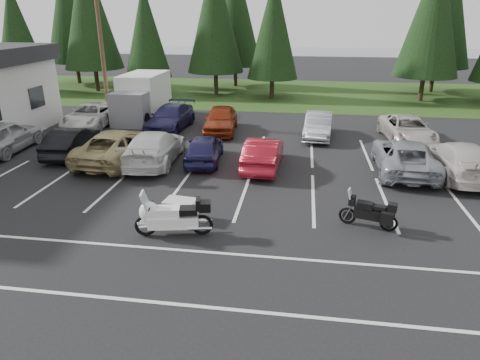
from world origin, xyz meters
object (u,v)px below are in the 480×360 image
object	(u,v)px
utility_pole	(102,46)
car_near_6	(404,156)
car_near_5	(263,153)
touring_motorcycle	(173,214)
car_far_1	(170,118)
car_near_1	(72,142)
car_far_0	(91,115)
car_far_4	(407,129)
car_near_4	(204,149)
car_near_3	(154,147)
box_truck	(140,98)
car_near_0	(3,137)
car_far_3	(318,125)
adventure_motorcycle	(369,210)
car_near_2	(119,146)
car_far_2	(221,119)
car_near_7	(459,159)
cargo_trailer	(180,209)

from	to	relation	value
utility_pole	car_near_6	size ratio (longest dim) A/B	1.72
car_near_5	touring_motorcycle	distance (m)	7.16
car_near_5	car_far_1	size ratio (longest dim) A/B	0.86
car_near_1	car_far_0	xyz separation A→B (m)	(-1.78, 5.66, 0.02)
car_far_4	car_near_6	bearing A→B (deg)	-107.95
car_near_4	car_near_3	bearing A→B (deg)	5.27
car_near_6	touring_motorcycle	xyz separation A→B (m)	(-8.43, -7.20, 0.03)
utility_pole	box_truck	xyz separation A→B (m)	(2.00, 0.50, -3.25)
car_near_0	car_near_6	distance (m)	19.46
car_near_5	car_near_3	bearing A→B (deg)	2.18
car_far_3	car_near_1	bearing A→B (deg)	-152.69
car_near_1	adventure_motorcycle	size ratio (longest dim) A/B	1.99
box_truck	car_near_0	size ratio (longest dim) A/B	1.15
car_near_2	car_far_3	size ratio (longest dim) A/B	1.33
car_near_2	car_far_1	size ratio (longest dim) A/B	1.12
touring_motorcycle	car_near_0	bearing A→B (deg)	135.92
car_near_4	car_far_2	xyz separation A→B (m)	(-0.27, 5.59, 0.10)
car_far_3	utility_pole	bearing A→B (deg)	175.33
box_truck	touring_motorcycle	world-z (taller)	box_truck
touring_motorcycle	adventure_motorcycle	bearing A→B (deg)	2.42
car_near_4	car_far_3	bearing A→B (deg)	-141.29
car_near_6	car_near_7	bearing A→B (deg)	177.18
car_near_4	car_far_3	world-z (taller)	car_far_3
car_near_1	adventure_motorcycle	xyz separation A→B (m)	(13.55, -5.84, -0.05)
utility_pole	car_far_0	distance (m)	4.33
car_near_0	car_far_1	xyz separation A→B (m)	(6.95, 5.76, -0.11)
car_far_2	adventure_motorcycle	size ratio (longest dim) A/B	2.13
box_truck	car_far_0	distance (m)	3.31
car_near_6	car_far_1	xyz separation A→B (m)	(-12.51, 5.79, -0.01)
car_near_3	car_near_4	world-z (taller)	car_near_3
adventure_motorcycle	car_near_2	bearing A→B (deg)	170.51
car_near_4	car_far_4	bearing A→B (deg)	-158.70
car_near_3	car_near_7	size ratio (longest dim) A/B	1.01
utility_pole	car_far_1	world-z (taller)	utility_pole
car_far_2	touring_motorcycle	world-z (taller)	car_far_2
car_far_2	touring_motorcycle	size ratio (longest dim) A/B	1.64
car_far_0	cargo_trailer	xyz separation A→B (m)	(9.05, -11.78, -0.36)
car_near_1	touring_motorcycle	size ratio (longest dim) A/B	1.53
car_near_5	car_near_6	size ratio (longest dim) A/B	0.82
car_near_2	car_near_6	bearing A→B (deg)	-174.54
box_truck	car_near_1	distance (m)	7.88
car_near_0	cargo_trailer	world-z (taller)	car_near_0
car_near_4	car_near_6	xyz separation A→B (m)	(9.08, -0.01, 0.06)
car_near_4	car_near_7	world-z (taller)	car_near_7
utility_pole	car_near_7	distance (m)	21.23
cargo_trailer	car_near_6	bearing A→B (deg)	42.38
car_near_2	car_near_0	bearing A→B (deg)	-0.83
car_near_5	car_near_7	distance (m)	8.46
car_far_1	car_far_2	size ratio (longest dim) A/B	1.11
cargo_trailer	car_far_3	bearing A→B (deg)	73.63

